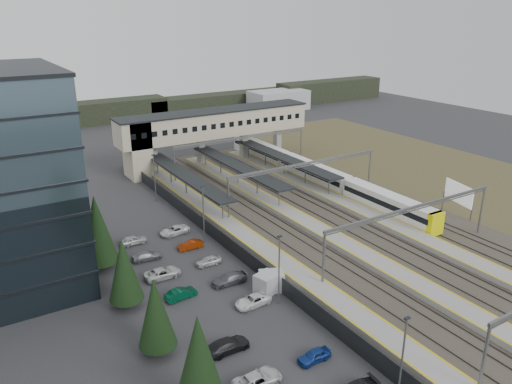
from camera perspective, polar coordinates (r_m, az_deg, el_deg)
ground at (r=64.80m, az=4.48°, el=-7.35°), size 220.00×220.00×0.00m
conifer_row at (r=50.62m, az=-13.53°, el=-10.04°), size 4.42×49.82×9.50m
car_park at (r=53.38m, az=-3.36°, el=-13.08°), size 10.41×44.60×1.27m
lampposts at (r=59.92m, az=-2.34°, el=-5.06°), size 0.50×53.25×8.07m
fence at (r=64.97m, az=-2.78°, el=-6.24°), size 0.08×90.00×2.00m
relay_cabin_near at (r=56.94m, az=1.78°, el=-10.14°), size 3.23×2.85×2.23m
relay_cabin_far at (r=56.50m, az=1.22°, el=-10.39°), size 2.95×2.68×2.25m
rail_corridor at (r=73.47m, az=8.11°, el=-3.81°), size 34.00×90.00×0.92m
canopies at (r=87.94m, az=-2.10°, el=2.94°), size 23.10×30.00×3.28m
footbridge at (r=100.11m, az=-6.07°, el=7.33°), size 40.40×6.40×11.20m
gantries at (r=71.65m, az=10.99°, el=0.30°), size 28.40×62.28×7.17m
train at (r=91.20m, az=6.76°, el=2.10°), size 2.63×54.98×3.31m
billboard at (r=81.54m, az=22.15°, el=-0.24°), size 1.64×6.00×5.26m
scrub_east at (r=99.03m, az=24.26°, el=0.75°), size 34.00×120.00×0.06m
treeline_far at (r=152.55m, az=-8.88°, el=9.67°), size 170.00×19.00×7.00m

